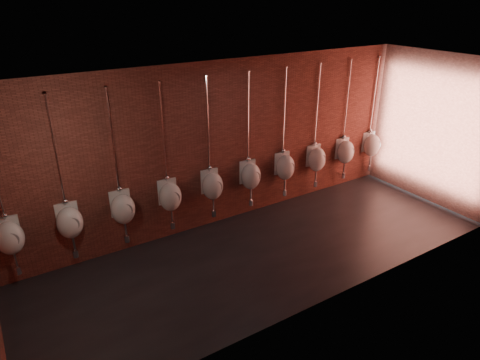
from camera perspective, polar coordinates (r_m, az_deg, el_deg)
The scene contains 12 objects.
ground at distance 7.80m, azimuth 3.81°, elevation -9.65°, with size 8.50×8.50×0.00m, color black.
room_shell at distance 6.89m, azimuth 4.26°, elevation 4.41°, with size 8.54×3.04×3.22m.
urinal_0 at distance 7.39m, azimuth -28.38°, elevation -6.69°, with size 0.46×0.41×2.72m.
urinal_1 at distance 7.44m, azimuth -21.76°, elevation -5.17°, with size 0.46×0.41×2.72m.
urinal_2 at distance 7.60m, azimuth -15.36°, elevation -3.62°, with size 0.46×0.41×2.72m.
urinal_3 at distance 7.84m, azimuth -9.30°, elevation -2.11°, with size 0.46×0.41×2.72m.
urinal_4 at distance 8.18m, azimuth -3.69°, elevation -0.69°, with size 0.46×0.41×2.72m.
urinal_5 at distance 8.59m, azimuth 1.43°, elevation 0.62°, with size 0.46×0.41×2.72m.
urinal_6 at distance 9.07m, azimuth 6.05°, elevation 1.79°, with size 0.46×0.41×2.72m.
urinal_7 at distance 9.60m, azimuth 10.18°, elevation 2.83°, with size 0.46×0.41×2.72m.
urinal_8 at distance 10.18m, azimuth 13.87°, elevation 3.74°, with size 0.46×0.41×2.72m.
urinal_9 at distance 10.81m, azimuth 17.15°, elevation 4.54°, with size 0.46×0.41×2.72m.
Camera 1 is at (-3.88, -5.20, 4.33)m, focal length 32.00 mm.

